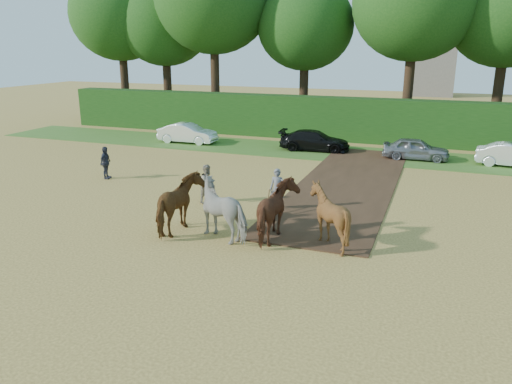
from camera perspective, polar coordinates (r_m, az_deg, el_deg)
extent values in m
plane|color=gold|center=(18.51, 1.81, -4.18)|extent=(120.00, 120.00, 0.00)
cube|color=#472D1C|center=(24.63, 10.39, 0.91)|extent=(4.50, 17.00, 0.05)
cube|color=#38601E|center=(31.59, 10.03, 4.35)|extent=(50.00, 5.00, 0.03)
cube|color=#14380F|center=(35.70, 11.52, 8.08)|extent=(46.00, 1.60, 3.00)
imported|color=tan|center=(21.37, -5.53, 0.96)|extent=(0.85, 0.96, 1.67)
imported|color=#282B36|center=(26.22, -16.81, 3.22)|extent=(0.57, 1.02, 1.65)
imported|color=brown|center=(18.04, -8.72, -1.46)|extent=(1.22, 2.48, 2.06)
imported|color=#B0AB9E|center=(17.48, -3.32, -1.88)|extent=(2.12, 1.84, 2.06)
imported|color=brown|center=(17.09, 2.39, -2.30)|extent=(1.22, 2.48, 2.06)
imported|color=#5A3916|center=(16.87, 8.31, -2.71)|extent=(1.75, 1.95, 2.06)
cube|color=black|center=(19.47, 1.48, -2.57)|extent=(0.38, 0.90, 0.34)
cube|color=brown|center=(18.88, 0.98, -2.64)|extent=(0.16, 1.37, 0.10)
cylinder|color=brown|center=(19.90, 1.33, -1.03)|extent=(0.24, 0.99, 0.72)
cylinder|color=brown|center=(19.79, 2.53, -1.14)|extent=(0.15, 1.00, 0.72)
imported|color=gray|center=(20.34, 2.43, 0.29)|extent=(0.65, 0.44, 1.72)
imported|color=white|center=(34.81, -7.82, 6.67)|extent=(4.12, 1.53, 1.35)
imported|color=black|center=(32.19, 6.71, 5.86)|extent=(4.61, 2.21, 1.29)
imported|color=gray|center=(30.88, 17.80, 4.72)|extent=(3.82, 1.61, 1.29)
cylinder|color=#382616|center=(46.40, -14.73, 11.53)|extent=(0.70, 0.70, 5.85)
ellipsoid|color=#163F11|center=(46.33, -15.30, 19.02)|extent=(8.40, 8.40, 7.73)
cylinder|color=#382616|center=(44.69, -10.04, 11.35)|extent=(0.70, 0.70, 5.40)
ellipsoid|color=#163F11|center=(44.56, -10.42, 18.56)|extent=(7.80, 7.80, 7.18)
cylinder|color=#382616|center=(41.44, -4.67, 11.93)|extent=(0.70, 0.70, 6.53)
cylinder|color=#382616|center=(40.50, 5.45, 10.85)|extent=(0.70, 0.70, 5.17)
ellipsoid|color=#163F11|center=(40.33, 5.67, 18.45)|extent=(7.40, 7.40, 6.81)
cylinder|color=#382616|center=(38.16, 16.93, 10.56)|extent=(0.70, 0.70, 6.08)
ellipsoid|color=#163F11|center=(38.10, 17.76, 19.95)|extent=(8.60, 8.60, 7.91)
cylinder|color=#382616|center=(39.74, 25.81, 9.53)|extent=(0.70, 0.70, 5.62)
ellipsoid|color=#163F11|center=(39.62, 26.91, 17.86)|extent=(8.00, 8.00, 7.36)
cube|color=slate|center=(71.46, 19.88, 13.94)|extent=(5.00, 5.00, 9.00)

